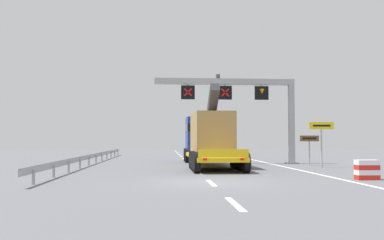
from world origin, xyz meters
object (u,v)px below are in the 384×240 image
Objects in this scene: heavy_haul_truck_yellow at (207,137)px; exit_sign_yellow at (321,133)px; overhead_lane_gantry at (244,95)px; crash_barrier_striped at (367,170)px; tourist_info_sign_brown at (309,143)px.

exit_sign_yellow is (7.03, -3.62, 0.25)m from heavy_haul_truck_yellow.
heavy_haul_truck_yellow is at bearing -158.12° from overhead_lane_gantry.
overhead_lane_gantry is 13.86m from crash_barrier_striped.
exit_sign_yellow is (4.13, -4.78, -2.94)m from overhead_lane_gantry.
heavy_haul_truck_yellow is 6.66× the size of tourist_info_sign_brown.
crash_barrier_striped is at bearing -62.40° from heavy_haul_truck_yellow.
overhead_lane_gantry is at bearing 21.88° from heavy_haul_truck_yellow.
exit_sign_yellow reaches higher than tourist_info_sign_brown.
overhead_lane_gantry is at bearing 150.33° from tourist_info_sign_brown.
overhead_lane_gantry is at bearing 103.79° from crash_barrier_striped.
tourist_info_sign_brown is at bearing 83.95° from crash_barrier_striped.
crash_barrier_striped is (3.11, -12.66, -4.73)m from overhead_lane_gantry.
heavy_haul_truck_yellow is at bearing 152.79° from exit_sign_yellow.
exit_sign_yellow is 2.48m from tourist_info_sign_brown.
tourist_info_sign_brown is 2.10× the size of crash_barrier_striped.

